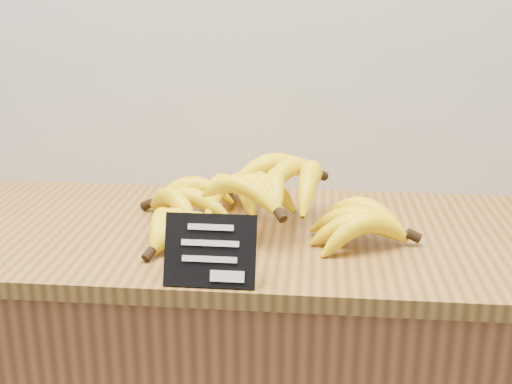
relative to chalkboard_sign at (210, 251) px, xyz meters
name	(u,v)px	position (x,y,z in m)	size (l,w,h in m)	color
counter_top	(258,235)	(0.05, 0.24, -0.07)	(1.49, 0.54, 0.03)	olive
chalkboard_sign	(210,251)	(0.00, 0.00, 0.00)	(0.14, 0.01, 0.12)	black
banana_pile	(258,202)	(0.05, 0.24, 0.00)	(0.55, 0.40, 0.13)	yellow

